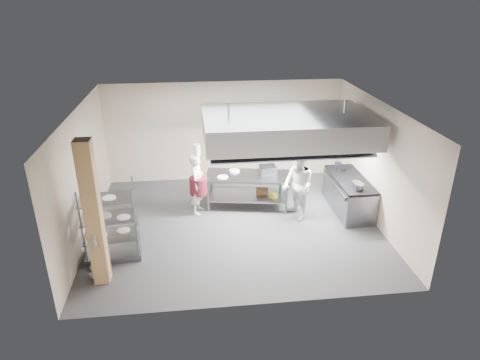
{
  "coord_description": "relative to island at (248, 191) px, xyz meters",
  "views": [
    {
      "loc": [
        -0.97,
        -9.29,
        5.39
      ],
      "look_at": [
        0.14,
        0.2,
        1.14
      ],
      "focal_mm": 32.0,
      "sensor_mm": 36.0,
      "label": 1
    }
  ],
  "objects": [
    {
      "name": "plate_stack",
      "position": [
        -3.25,
        -2.05,
        0.11
      ],
      "size": [
        0.28,
        0.28,
        0.05
      ],
      "primitive_type": "cylinder",
      "color": "silver",
      "rests_on": "pass_rack"
    },
    {
      "name": "wall_back",
      "position": [
        -0.45,
        2.0,
        1.04
      ],
      "size": [
        7.0,
        0.0,
        7.0
      ],
      "primitive_type": "plane",
      "rotation": [
        1.57,
        0.0,
        0.0
      ],
      "color": "#B5A590",
      "rests_on": "ground"
    },
    {
      "name": "cooking_range",
      "position": [
        2.63,
        -0.5,
        -0.04
      ],
      "size": [
        0.8,
        2.0,
        0.84
      ],
      "primitive_type": "cube",
      "color": "slate",
      "rests_on": "floor"
    },
    {
      "name": "hood_strip_a",
      "position": [
        -0.05,
        -0.6,
        1.62
      ],
      "size": [
        1.6,
        0.12,
        0.04
      ],
      "primitive_type": "cube",
      "color": "white",
      "rests_on": "exhaust_hood"
    },
    {
      "name": "pass_rack",
      "position": [
        -3.25,
        -2.05,
        0.42
      ],
      "size": [
        1.23,
        0.79,
        1.75
      ],
      "primitive_type": null,
      "rotation": [
        0.0,
        0.0,
        0.1
      ],
      "color": "gray",
      "rests_on": "floor"
    },
    {
      "name": "chef_head",
      "position": [
        -1.34,
        -0.2,
        0.36
      ],
      "size": [
        0.55,
        0.69,
        1.64
      ],
      "primitive_type": "imported",
      "rotation": [
        0.0,
        0.0,
        1.27
      ],
      "color": "white",
      "rests_on": "floor"
    },
    {
      "name": "exhaust_hood",
      "position": [
        0.85,
        -0.6,
        1.94
      ],
      "size": [
        4.0,
        2.5,
        0.6
      ],
      "primitive_type": "cube",
      "color": "gray",
      "rests_on": "ceiling"
    },
    {
      "name": "hood_strip_b",
      "position": [
        1.75,
        -0.6,
        1.62
      ],
      "size": [
        1.6,
        0.12,
        0.04
      ],
      "primitive_type": "cube",
      "color": "white",
      "rests_on": "exhaust_hood"
    },
    {
      "name": "stockpot",
      "position": [
        2.57,
        -1.06,
        0.52
      ],
      "size": [
        0.23,
        0.23,
        0.16
      ],
      "primitive_type": "cylinder",
      "color": "gray",
      "rests_on": "range_top"
    },
    {
      "name": "column",
      "position": [
        -3.35,
        -2.9,
        1.04
      ],
      "size": [
        0.3,
        0.3,
        3.0
      ],
      "primitive_type": "cube",
      "color": "tan",
      "rests_on": "floor"
    },
    {
      "name": "wall_right",
      "position": [
        3.05,
        -1.0,
        1.04
      ],
      "size": [
        0.0,
        6.0,
        6.0
      ],
      "primitive_type": "plane",
      "rotation": [
        1.57,
        0.0,
        -1.57
      ],
      "color": "#B5A590",
      "rests_on": "ground"
    },
    {
      "name": "wall_shelf",
      "position": [
        1.35,
        1.84,
        1.04
      ],
      "size": [
        1.5,
        0.28,
        0.04
      ],
      "primitive_type": "cube",
      "color": "gray",
      "rests_on": "wall_back"
    },
    {
      "name": "griddle",
      "position": [
        0.54,
        0.04,
        0.56
      ],
      "size": [
        0.45,
        0.37,
        0.21
      ],
      "primitive_type": "cube",
      "rotation": [
        0.0,
        0.0,
        0.08
      ],
      "color": "slate",
      "rests_on": "island_worktop"
    },
    {
      "name": "ceiling",
      "position": [
        -0.45,
        -1.0,
        2.54
      ],
      "size": [
        7.0,
        7.0,
        0.0
      ],
      "primitive_type": "plane",
      "rotation": [
        3.14,
        0.0,
        0.0
      ],
      "color": "silver",
      "rests_on": "wall_back"
    },
    {
      "name": "chef_line",
      "position": [
        1.15,
        -0.79,
        0.44
      ],
      "size": [
        0.9,
        1.03,
        1.8
      ],
      "primitive_type": "imported",
      "rotation": [
        0.0,
        0.0,
        -1.29
      ],
      "color": "white",
      "rests_on": "floor"
    },
    {
      "name": "island",
      "position": [
        0.0,
        0.0,
        0.0
      ],
      "size": [
        2.34,
        1.3,
        0.91
      ],
      "primitive_type": null,
      "rotation": [
        0.0,
        0.0,
        -0.18
      ],
      "color": "gray",
      "rests_on": "floor"
    },
    {
      "name": "floor",
      "position": [
        -0.45,
        -1.0,
        -0.46
      ],
      "size": [
        7.0,
        7.0,
        0.0
      ],
      "primitive_type": "plane",
      "color": "#39393C",
      "rests_on": "ground"
    },
    {
      "name": "wall_left",
      "position": [
        -3.95,
        -1.0,
        1.04
      ],
      "size": [
        0.0,
        6.0,
        6.0
      ],
      "primitive_type": "plane",
      "rotation": [
        1.57,
        0.0,
        1.57
      ],
      "color": "#B5A590",
      "rests_on": "ground"
    },
    {
      "name": "chef_plating",
      "position": [
        -3.45,
        -2.61,
        0.5
      ],
      "size": [
        0.64,
        1.18,
        1.92
      ],
      "primitive_type": "imported",
      "rotation": [
        0.0,
        0.0,
        -1.41
      ],
      "color": "silver",
      "rests_on": "floor"
    },
    {
      "name": "island_worktop",
      "position": [
        0.0,
        0.0,
        0.42
      ],
      "size": [
        2.34,
        1.3,
        0.06
      ],
      "primitive_type": "cube",
      "rotation": [
        0.0,
        0.0,
        -0.18
      ],
      "color": "gray",
      "rests_on": "island"
    },
    {
      "name": "range_top",
      "position": [
        2.63,
        -0.5,
        0.41
      ],
      "size": [
        0.78,
        1.96,
        0.06
      ],
      "primitive_type": "cube",
      "color": "black",
      "rests_on": "cooking_range"
    },
    {
      "name": "island_undershelf",
      "position": [
        0.0,
        0.0,
        -0.16
      ],
      "size": [
        2.15,
        1.17,
        0.04
      ],
      "primitive_type": "cube",
      "rotation": [
        0.0,
        0.0,
        -0.18
      ],
      "color": "slate",
      "rests_on": "island"
    },
    {
      "name": "wicker_basket",
      "position": [
        0.41,
        0.06,
        -0.07
      ],
      "size": [
        0.36,
        0.28,
        0.14
      ],
      "primitive_type": "cube",
      "rotation": [
        0.0,
        0.0,
        -0.22
      ],
      "color": "brown",
      "rests_on": "island_undershelf"
    }
  ]
}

